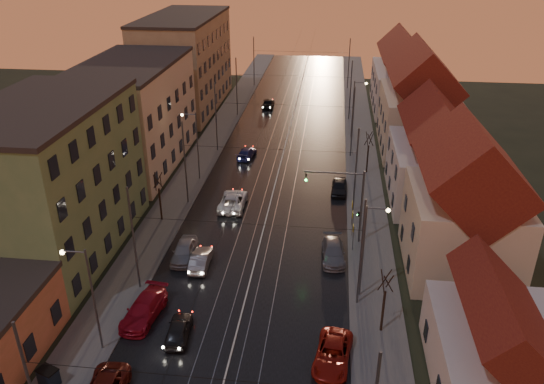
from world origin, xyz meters
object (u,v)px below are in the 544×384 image
at_px(street_lamp_3, 355,104).
at_px(parked_left_3, 184,251).
at_px(traffic_light_mast, 351,198).
at_px(driving_car_1, 201,259).
at_px(parked_right_0, 333,354).
at_px(parked_right_2, 339,187).
at_px(street_lamp_2, 195,139).
at_px(parked_right_1, 333,252).
at_px(parked_left_2, 144,309).
at_px(street_lamp_1, 368,243).
at_px(driving_car_2, 233,200).
at_px(dumpster, 49,377).
at_px(driving_car_4, 268,103).
at_px(driving_car_0, 179,329).
at_px(street_lamp_0, 88,291).
at_px(driving_car_3, 247,153).

bearing_deg(street_lamp_3, parked_left_3, -115.34).
bearing_deg(traffic_light_mast, driving_car_1, -156.70).
relative_size(driving_car_1, parked_right_0, 0.84).
xyz_separation_m(traffic_light_mast, parked_right_2, (-0.82, 10.39, -3.90)).
xyz_separation_m(street_lamp_2, parked_right_1, (15.80, -14.93, -4.19)).
height_order(parked_right_1, parked_right_2, parked_right_2).
relative_size(traffic_light_mast, parked_left_2, 1.39).
relative_size(street_lamp_1, driving_car_2, 1.47).
bearing_deg(dumpster, parked_left_3, 93.86).
bearing_deg(dumpster, parked_right_1, 64.10).
distance_m(driving_car_4, parked_left_2, 53.43).
distance_m(parked_right_0, dumpster, 18.05).
height_order(street_lamp_2, driving_car_1, street_lamp_2).
relative_size(driving_car_0, parked_left_3, 0.86).
relative_size(driving_car_2, parked_right_1, 1.13).
height_order(street_lamp_2, dumpster, street_lamp_2).
bearing_deg(driving_car_1, street_lamp_1, 166.77).
height_order(driving_car_1, parked_left_3, parked_left_3).
bearing_deg(driving_car_1, parked_right_1, -169.94).
relative_size(driving_car_0, dumpster, 3.22).
bearing_deg(parked_right_2, street_lamp_1, -82.05).
bearing_deg(street_lamp_0, dumpster, -115.43).
bearing_deg(driving_car_4, driving_car_1, 88.03).
xyz_separation_m(street_lamp_0, street_lamp_1, (18.21, 8.00, 0.00)).
xyz_separation_m(parked_left_2, parked_left_3, (0.83, 8.14, 0.01)).
bearing_deg(traffic_light_mast, parked_left_2, -140.33).
bearing_deg(driving_car_3, driving_car_4, -83.39).
distance_m(driving_car_0, driving_car_3, 33.33).
distance_m(street_lamp_2, driving_car_0, 27.02).
bearing_deg(driving_car_2, dumpster, 74.26).
distance_m(street_lamp_3, driving_car_1, 36.27).
height_order(driving_car_4, parked_right_2, driving_car_4).
xyz_separation_m(driving_car_0, parked_right_1, (10.63, 11.25, 0.04)).
distance_m(street_lamp_1, traffic_light_mast, 8.08).
xyz_separation_m(parked_left_3, parked_right_0, (13.01, -11.07, -0.08)).
relative_size(driving_car_0, driving_car_2, 0.71).
relative_size(parked_left_3, parked_right_2, 1.09).
relative_size(street_lamp_2, driving_car_2, 1.47).
bearing_deg(parked_right_2, driving_car_1, -124.52).
xyz_separation_m(traffic_light_mast, dumpster, (-18.76, -19.49, -3.90)).
bearing_deg(street_lamp_1, driving_car_1, 169.04).
bearing_deg(street_lamp_2, driving_car_4, 80.67).
bearing_deg(street_lamp_3, parked_left_2, -111.74).
bearing_deg(driving_car_1, driving_car_0, 91.21).
bearing_deg(street_lamp_0, parked_left_2, 59.65).
bearing_deg(driving_car_1, parked_left_2, 67.88).
bearing_deg(parked_left_2, dumpster, -111.50).
xyz_separation_m(street_lamp_0, parked_left_3, (2.90, 11.68, -4.12)).
height_order(parked_left_3, parked_right_2, parked_left_3).
bearing_deg(driving_car_0, traffic_light_mast, -134.71).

